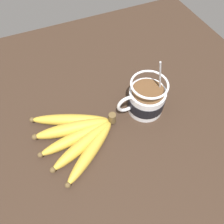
% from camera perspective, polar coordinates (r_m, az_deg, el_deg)
% --- Properties ---
extents(table, '(1.03, 1.03, 0.03)m').
position_cam_1_polar(table, '(0.62, 1.34, -3.59)').
color(table, '#332319').
rests_on(table, ground).
extents(coffee_mug, '(0.14, 0.10, 0.17)m').
position_cam_1_polar(coffee_mug, '(0.61, 8.86, 3.25)').
color(coffee_mug, silver).
rests_on(coffee_mug, table).
extents(banana_bunch, '(0.22, 0.23, 0.04)m').
position_cam_1_polar(banana_bunch, '(0.57, -8.89, -5.99)').
color(banana_bunch, brown).
rests_on(banana_bunch, table).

